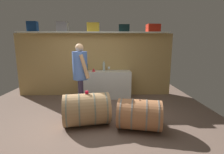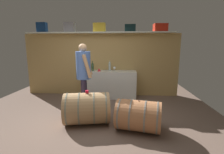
{
  "view_description": "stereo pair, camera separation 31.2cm",
  "coord_description": "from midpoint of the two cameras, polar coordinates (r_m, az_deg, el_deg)",
  "views": [
    {
      "loc": [
        0.44,
        -3.14,
        1.62
      ],
      "look_at": [
        0.52,
        0.13,
        1.01
      ],
      "focal_mm": 26.27,
      "sensor_mm": 36.0,
      "label": 1
    },
    {
      "loc": [
        0.75,
        -3.13,
        1.62
      ],
      "look_at": [
        0.52,
        0.13,
        1.01
      ],
      "focal_mm": 26.27,
      "sensor_mm": 36.0,
      "label": 2
    }
  ],
  "objects": [
    {
      "name": "ground_plane",
      "position": [
        4.09,
        -4.72,
        -12.89
      ],
      "size": [
        6.24,
        7.72,
        0.02
      ],
      "primitive_type": "cube",
      "color": "brown"
    },
    {
      "name": "back_wall_panel",
      "position": [
        5.46,
        -2.19,
        4.25
      ],
      "size": [
        5.04,
        0.1,
        2.02
      ],
      "primitive_type": "cube",
      "color": "tan",
      "rests_on": "ground"
    },
    {
      "name": "high_shelf_board",
      "position": [
        5.29,
        -2.45,
        15.17
      ],
      "size": [
        4.64,
        0.4,
        0.03
      ],
      "primitive_type": "cube",
      "color": "silver",
      "rests_on": "back_wall_panel"
    },
    {
      "name": "toolcase_navy",
      "position": [
        5.82,
        -21.75,
        15.72
      ],
      "size": [
        0.3,
        0.19,
        0.31
      ],
      "primitive_type": "cube",
      "rotation": [
        0.0,
        0.0,
        0.0
      ],
      "color": "navy",
      "rests_on": "high_shelf_board"
    },
    {
      "name": "toolcase_grey",
      "position": [
        5.5,
        -12.85,
        16.46
      ],
      "size": [
        0.33,
        0.31,
        0.29
      ],
      "primitive_type": "cube",
      "rotation": [
        0.0,
        0.0,
        0.06
      ],
      "color": "gray",
      "rests_on": "high_shelf_board"
    },
    {
      "name": "toolcase_yellow",
      "position": [
        5.31,
        -2.66,
        16.83
      ],
      "size": [
        0.37,
        0.2,
        0.28
      ],
      "primitive_type": "cube",
      "rotation": [
        0.0,
        0.0,
        -0.03
      ],
      "color": "yellow",
      "rests_on": "high_shelf_board"
    },
    {
      "name": "toolcase_black",
      "position": [
        5.28,
        8.13,
        16.49
      ],
      "size": [
        0.34,
        0.21,
        0.23
      ],
      "primitive_type": "cube",
      "rotation": [
        0.0,
        0.0,
        -0.06
      ],
      "color": "black",
      "rests_on": "high_shelf_board"
    },
    {
      "name": "toolcase_red",
      "position": [
        5.42,
        18.13,
        15.99
      ],
      "size": [
        0.41,
        0.32,
        0.24
      ],
      "primitive_type": "cube",
      "rotation": [
        0.0,
        0.0,
        0.08
      ],
      "color": "red",
      "rests_on": "high_shelf_board"
    },
    {
      "name": "work_cabinet",
      "position": [
        5.22,
        1.12,
        -2.55
      ],
      "size": [
        1.62,
        0.52,
        0.86
      ],
      "primitive_type": "cube",
      "color": "silver",
      "rests_on": "ground"
    },
    {
      "name": "wine_bottle_clear",
      "position": [
        5.22,
        0.89,
        3.84
      ],
      "size": [
        0.08,
        0.08,
        0.31
      ],
      "color": "#B6C7C0",
      "rests_on": "work_cabinet"
    },
    {
      "name": "wine_bottle_green",
      "position": [
        5.16,
        -5.08,
        3.57
      ],
      "size": [
        0.08,
        0.08,
        0.31
      ],
      "color": "#325132",
      "rests_on": "work_cabinet"
    },
    {
      "name": "wine_glass",
      "position": [
        5.11,
        2.59,
        3.17
      ],
      "size": [
        0.08,
        0.08,
        0.14
      ],
      "color": "white",
      "rests_on": "work_cabinet"
    },
    {
      "name": "red_funnel",
      "position": [
        5.08,
        -2.78,
        2.56
      ],
      "size": [
        0.11,
        0.11,
        0.1
      ],
      "primitive_type": "cone",
      "color": "red",
      "rests_on": "work_cabinet"
    },
    {
      "name": "wine_barrel_near",
      "position": [
        3.53,
        -6.21,
        -10.81
      ],
      "size": [
        1.04,
        0.81,
        0.67
      ],
      "rotation": [
        0.0,
        0.0,
        0.18
      ],
      "color": "tan",
      "rests_on": "ground"
    },
    {
      "name": "wine_barrel_far",
      "position": [
        3.31,
        11.9,
        -13.06
      ],
      "size": [
        0.94,
        0.75,
        0.61
      ],
      "rotation": [
        0.0,
        0.0,
        -0.21
      ],
      "color": "#B27147",
      "rests_on": "ground"
    },
    {
      "name": "tasting_cup",
      "position": [
        3.41,
        -6.18,
        -5.15
      ],
      "size": [
        0.07,
        0.07,
        0.06
      ],
      "primitive_type": "cylinder",
      "color": "red",
      "rests_on": "wine_barrel_near"
    },
    {
      "name": "winemaker_pouring",
      "position": [
        4.09,
        -7.66,
        2.31
      ],
      "size": [
        0.43,
        0.52,
        1.68
      ],
      "rotation": [
        0.0,
        0.0,
        -1.41
      ],
      "color": "#2E263F",
      "rests_on": "ground"
    }
  ]
}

